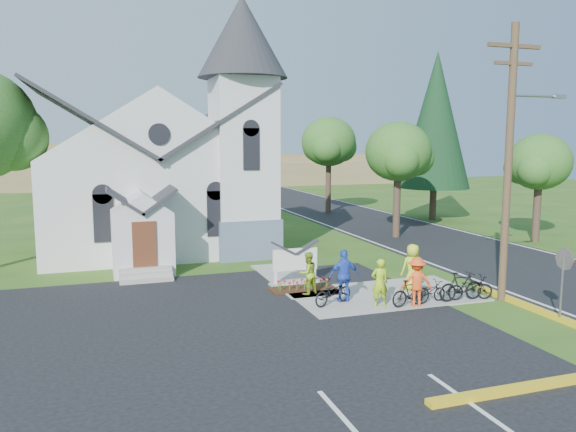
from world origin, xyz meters
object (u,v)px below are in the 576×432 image
object	(u,v)px
utility_pole	(510,155)
cyclist_2	(344,276)
cyclist_1	(308,273)
cyclist_3	(417,282)
stop_sign	(564,269)
bike_1	(411,293)
cyclist_4	(412,267)
bike_0	(333,292)
cyclist_0	(380,283)
bike_2	(428,292)
church_sign	(295,260)
bike_4	(470,288)
bike_3	(461,286)

from	to	relation	value
utility_pole	cyclist_2	xyz separation A→B (m)	(-5.76, 1.58, -4.39)
cyclist_1	cyclist_3	world-z (taller)	cyclist_3
stop_sign	bike_1	bearing A→B (deg)	141.70
bike_1	stop_sign	bearing A→B (deg)	-134.05
cyclist_1	cyclist_4	distance (m)	4.18
cyclist_1	stop_sign	bearing A→B (deg)	123.16
bike_0	stop_sign	bearing A→B (deg)	-143.48
cyclist_0	bike_1	distance (m)	1.20
bike_0	cyclist_4	xyz separation A→B (m)	(3.74, 0.82, 0.47)
bike_2	church_sign	bearing A→B (deg)	34.65
bike_1	cyclist_3	xyz separation A→B (m)	(0.21, 0.00, 0.39)
cyclist_4	bike_4	bearing A→B (deg)	128.53
cyclist_1	church_sign	bearing A→B (deg)	-110.03
utility_pole	bike_1	bearing A→B (deg)	175.40
cyclist_0	bike_3	distance (m)	3.20
cyclist_0	bike_3	world-z (taller)	cyclist_0
bike_0	cyclist_4	distance (m)	3.85
cyclist_1	bike_1	distance (m)	3.97
utility_pole	cyclist_4	xyz separation A→B (m)	(-2.56, 2.18, -4.43)
cyclist_1	bike_2	size ratio (longest dim) A/B	1.09
church_sign	cyclist_3	world-z (taller)	cyclist_3
cyclist_0	bike_0	distance (m)	1.70
cyclist_0	cyclist_4	bearing A→B (deg)	-138.91
utility_pole	bike_3	world-z (taller)	utility_pole
bike_4	bike_1	bearing A→B (deg)	100.14
cyclist_2	bike_2	size ratio (longest dim) A/B	1.28
bike_2	cyclist_3	xyz separation A→B (m)	(-0.63, -0.19, 0.48)
utility_pole	cyclist_0	distance (m)	6.61
church_sign	bike_4	size ratio (longest dim) A/B	1.27
church_sign	utility_pole	bearing A→B (deg)	-35.60
stop_sign	bike_0	distance (m)	7.66
cyclist_0	cyclist_1	distance (m)	2.97
cyclist_0	bike_0	xyz separation A→B (m)	(-1.48, 0.73, -0.41)
cyclist_2	bike_2	bearing A→B (deg)	165.15
stop_sign	bike_2	xyz separation A→B (m)	(-2.97, 3.19, -1.34)
cyclist_0	bike_3	size ratio (longest dim) A/B	0.95
utility_pole	cyclist_3	distance (m)	5.70
church_sign	bike_1	bearing A→B (deg)	-57.20
bike_2	cyclist_3	world-z (taller)	cyclist_3
cyclist_2	cyclist_4	distance (m)	3.26
bike_2	utility_pole	bearing A→B (deg)	-106.13
cyclist_1	cyclist_2	bearing A→B (deg)	106.47
cyclist_3	bike_4	xyz separation A→B (m)	(2.29, 0.00, -0.42)
cyclist_0	bike_4	size ratio (longest dim) A/B	0.99
cyclist_0	bike_2	xyz separation A→B (m)	(1.92, -0.14, -0.47)
utility_pole	bike_2	distance (m)	5.76
bike_3	bike_0	bearing A→B (deg)	77.93
stop_sign	bike_1	xyz separation A→B (m)	(-3.80, 3.00, -1.25)
cyclist_1	cyclist_3	bearing A→B (deg)	122.97
stop_sign	utility_pole	bearing A→B (deg)	91.49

